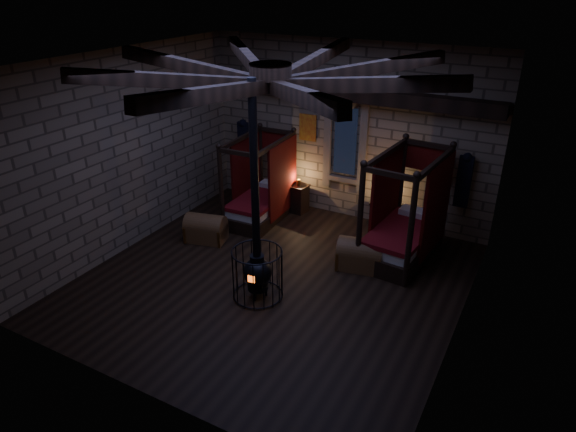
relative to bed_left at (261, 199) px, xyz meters
The scene contains 8 objects.
room 4.26m from the bed_left, 53.09° to the right, with size 7.02×7.02×4.29m.
bed_left is the anchor object (origin of this frame).
bed_right 3.59m from the bed_left, ahead, with size 1.33×2.26×2.27m.
trunk_left 1.68m from the bed_left, 107.80° to the right, with size 0.98×0.75×0.65m.
trunk_right 3.17m from the bed_left, 19.39° to the right, with size 1.01×0.74×0.67m.
nightstand_left 1.00m from the bed_left, 51.05° to the left, with size 0.50×0.48×0.88m.
nightstand_right 2.87m from the bed_left, 15.23° to the left, with size 0.52×0.50×0.80m.
stove 3.37m from the bed_left, 60.07° to the right, with size 0.95×0.95×4.05m.
Camera 1 is at (4.35, -7.43, 5.55)m, focal length 32.00 mm.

